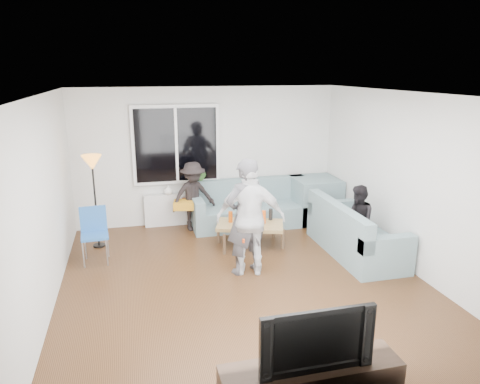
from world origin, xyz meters
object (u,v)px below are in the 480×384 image
object	(u,v)px
side_chair	(95,236)
player_left	(245,217)
player_right	(251,219)
sofa_back_section	(252,204)
floor_lamp	(95,202)
spectator_back	(193,196)
spectator_right	(358,221)
sofa_right_section	(356,228)
coffee_table	(250,235)
television	(313,335)

from	to	relation	value
side_chair	player_left	distance (m)	2.37
player_left	player_right	size ratio (longest dim) A/B	1.02
sofa_back_section	floor_lamp	bearing A→B (deg)	-171.77
player_left	spectator_back	distance (m)	2.06
side_chair	spectator_right	size ratio (longest dim) A/B	0.75
sofa_back_section	floor_lamp	world-z (taller)	floor_lamp
floor_lamp	sofa_right_section	bearing A→B (deg)	-17.84
sofa_back_section	coffee_table	size ratio (longest dim) A/B	2.09
sofa_right_section	spectator_right	size ratio (longest dim) A/B	1.75
side_chair	spectator_back	bearing A→B (deg)	28.61
television	side_chair	bearing A→B (deg)	118.56
floor_lamp	spectator_back	world-z (taller)	floor_lamp
floor_lamp	player_right	xyz separation A→B (m)	(2.22, -1.61, 0.06)
spectator_back	television	bearing A→B (deg)	-100.15
spectator_right	side_chair	bearing A→B (deg)	-85.94
floor_lamp	television	xyz separation A→B (m)	(2.01, -4.36, -0.05)
side_chair	player_right	distance (m)	2.45
player_left	television	xyz separation A→B (m)	(-0.14, -2.81, -0.13)
side_chair	floor_lamp	world-z (taller)	floor_lamp
sofa_right_section	coffee_table	xyz separation A→B (m)	(-1.58, 0.71, -0.22)
player_right	television	distance (m)	2.77
player_right	spectator_right	world-z (taller)	player_right
sofa_back_section	television	distance (m)	4.85
sofa_right_section	spectator_right	world-z (taller)	spectator_right
coffee_table	spectator_back	size ratio (longest dim) A/B	0.85
sofa_right_section	floor_lamp	distance (m)	4.29
sofa_right_section	side_chair	xyz separation A→B (m)	(-4.07, 0.64, 0.01)
sofa_back_section	player_right	distance (m)	2.14
sofa_right_section	player_left	size ratio (longest dim) A/B	1.17
floor_lamp	spectator_back	bearing A→B (deg)	14.49
side_chair	floor_lamp	bearing A→B (deg)	85.41
side_chair	spectator_right	world-z (taller)	spectator_right
sofa_back_section	television	world-z (taller)	television
side_chair	floor_lamp	size ratio (longest dim) A/B	0.55
sofa_right_section	side_chair	distance (m)	4.12
coffee_table	player_left	bearing A→B (deg)	-109.37
coffee_table	floor_lamp	distance (m)	2.63
player_left	spectator_right	size ratio (longest dim) A/B	1.50
player_left	television	bearing A→B (deg)	69.72
player_right	spectator_right	size ratio (longest dim) A/B	1.47
television	player_right	bearing A→B (deg)	85.63
coffee_table	television	size ratio (longest dim) A/B	1.09
sofa_back_section	sofa_right_section	size ratio (longest dim) A/B	1.15
spectator_right	spectator_back	xyz separation A→B (m)	(-2.38, 1.78, 0.07)
floor_lamp	spectator_right	distance (m)	4.29
coffee_table	player_right	size ratio (longest dim) A/B	0.65
player_left	coffee_table	bearing A→B (deg)	-126.70
sofa_back_section	spectator_right	xyz separation A→B (m)	(1.26, -1.75, 0.15)
side_chair	spectator_right	distance (m)	4.13
coffee_table	spectator_back	xyz separation A→B (m)	(-0.80, 1.04, 0.44)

